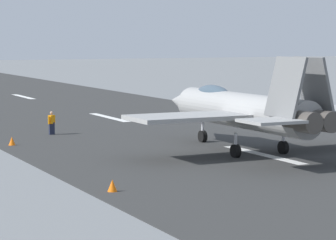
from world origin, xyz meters
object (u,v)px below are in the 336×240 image
Objects in this scene: marker_cone_near at (112,186)px; marker_cone_mid at (12,141)px; crew_person at (52,123)px; fighter_jet at (242,109)px.

marker_cone_near and marker_cone_mid have the same top height.
crew_person is 2.96× the size of marker_cone_mid.
crew_person is 21.62m from marker_cone_near.
fighter_jet is 15.00m from crew_person.
fighter_jet is 14.43m from marker_cone_near.
crew_person is at bearing 30.56° from fighter_jet.
fighter_jet is at bearing -149.44° from crew_person.
fighter_jet reaches higher than marker_cone_near.
marker_cone_near is at bearing 126.18° from fighter_jet.
crew_person reaches higher than marker_cone_near.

